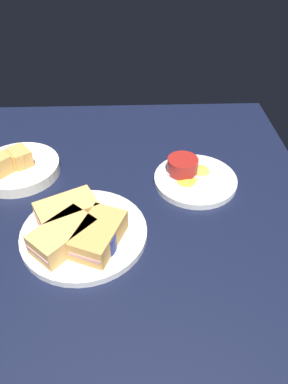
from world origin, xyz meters
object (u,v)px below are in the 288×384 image
ramekin_dark_sauce (99,241)px  plate_sandwich_main (84,233)px  spoon_by_gravy_ramekin (178,174)px  sandwich_half_near (67,211)px  sandwich_half_far (63,236)px  bread_basket_rear (17,167)px  spoon_by_dark_ramekin (78,236)px  plate_chips_companion (195,180)px  ramekin_light_gravy (183,165)px  sandwich_half_extra (99,235)px

ramekin_dark_sauce → plate_sandwich_main: bearing=126.2°
plate_sandwich_main → spoon_by_gravy_ramekin: (22.58, 18.94, 1.16)cm
sandwich_half_near → spoon_by_gravy_ramekin: sandwich_half_near is taller
sandwich_half_far → bread_basket_rear: 31.36cm
sandwich_half_far → spoon_by_gravy_ramekin: size_ratio=1.48×
plate_sandwich_main → spoon_by_dark_ramekin: spoon_by_dark_ramekin is taller
plate_chips_companion → ramekin_light_gravy: ramekin_light_gravy is taller
spoon_by_gravy_ramekin → plate_sandwich_main: bearing=-140.0°
sandwich_half_near → sandwich_half_far: size_ratio=1.02×
sandwich_half_extra → ramekin_dark_sauce: (-0.05, -1.32, -0.26)cm
spoon_by_dark_ramekin → bread_basket_rear: 31.16cm
spoon_by_gravy_ramekin → spoon_by_dark_ramekin: bearing=-138.7°
spoon_by_dark_ramekin → bread_basket_rear: bread_basket_rear is taller
plate_sandwich_main → plate_chips_companion: (27.07, 17.83, 0.00)cm
ramekin_dark_sauce → sandwich_half_near: bearing=130.3°
sandwich_half_far → plate_chips_companion: (30.77, 21.56, -3.20)cm
sandwich_half_near → bread_basket_rear: size_ratio=0.70×
sandwich_half_extra → ramekin_dark_sauce: 1.34cm
ramekin_light_gravy → spoon_by_gravy_ramekin: bearing=-130.2°
plate_sandwich_main → plate_chips_companion: 32.42cm
sandwich_half_extra → plate_chips_companion: bearing=42.7°
ramekin_light_gravy → sandwich_half_extra: bearing=-129.8°
sandwich_half_extra → bread_basket_rear: bread_basket_rear is taller
plate_sandwich_main → bread_basket_rear: bread_basket_rear is taller
plate_sandwich_main → spoon_by_gravy_ramekin: bearing=40.0°
spoon_by_dark_ramekin → spoon_by_gravy_ramekin: size_ratio=0.91×
plate_sandwich_main → ramekin_dark_sauce: 6.88cm
sandwich_half_near → ramekin_light_gravy: (27.61, 16.79, -0.24)cm
ramekin_dark_sauce → spoon_by_gravy_ramekin: size_ratio=0.74×
sandwich_half_near → spoon_by_dark_ramekin: (2.65, -5.53, -2.04)cm
sandwich_half_near → bread_basket_rear: 25.22cm
sandwich_half_extra → ramekin_light_gravy: sandwich_half_extra is taller
plate_chips_companion → bread_basket_rear: bearing=173.3°
sandwich_half_extra → plate_chips_companion: (23.34, 21.53, -3.20)cm
sandwich_half_near → sandwich_half_extra: same height
plate_sandwich_main → sandwich_half_near: sandwich_half_near is taller
sandwich_half_far → spoon_by_gravy_ramekin: 34.77cm
spoon_by_gravy_ramekin → bread_basket_rear: size_ratio=0.46×
spoon_by_dark_ramekin → plate_chips_companion: 34.36cm
spoon_by_gravy_ramekin → ramekin_light_gravy: bearing=49.8°
sandwich_half_far → bread_basket_rear: bread_basket_rear is taller
spoon_by_gravy_ramekin → bread_basket_rear: (-42.08, 4.36, 0.30)cm
sandwich_half_near → plate_chips_companion: size_ratio=0.71×
spoon_by_gravy_ramekin → ramekin_dark_sauce: bearing=-128.3°
sandwich_half_far → ramekin_dark_sauce: (7.38, -1.29, -0.26)cm
sandwich_half_near → spoon_by_gravy_ramekin: size_ratio=1.52×
sandwich_half_far → plate_sandwich_main: bearing=45.2°
ramekin_dark_sauce → bread_basket_rear: bearing=129.3°
ramekin_dark_sauce → spoon_by_dark_ramekin: 6.00cm
spoon_by_dark_ramekin → ramekin_light_gravy: bearing=41.8°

